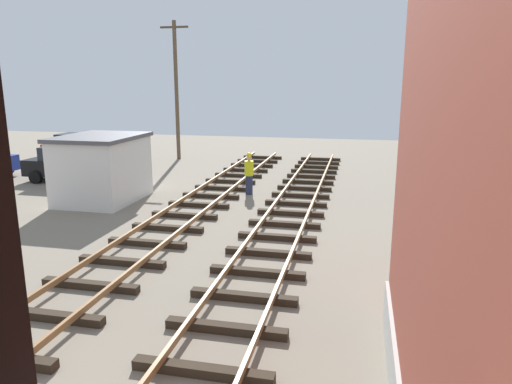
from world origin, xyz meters
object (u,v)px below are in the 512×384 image
(utility_pole_far, at_px, (176,89))
(track_worker_foreground, at_px, (249,174))
(control_hut, at_px, (102,168))
(parked_car_black, at_px, (69,163))
(parked_car_red, at_px, (79,147))

(utility_pole_far, relative_size, track_worker_foreground, 4.59)
(track_worker_foreground, bearing_deg, utility_pole_far, 127.72)
(control_hut, xyz_separation_m, parked_car_black, (-3.79, 3.34, -0.49))
(control_hut, distance_m, track_worker_foreground, 6.24)
(utility_pole_far, bearing_deg, parked_car_red, -157.58)
(control_hut, relative_size, parked_car_red, 0.90)
(parked_car_black, distance_m, track_worker_foreground, 9.54)
(parked_car_red, height_order, track_worker_foreground, track_worker_foreground)
(parked_car_black, relative_size, track_worker_foreground, 2.25)
(control_hut, xyz_separation_m, utility_pole_far, (-1.05, 11.23, 3.10))
(control_hut, xyz_separation_m, track_worker_foreground, (5.71, 2.48, -0.46))
(parked_car_black, xyz_separation_m, parked_car_red, (-2.95, 5.55, 0.00))
(parked_car_red, relative_size, track_worker_foreground, 2.25)
(control_hut, bearing_deg, parked_car_black, 138.65)
(parked_car_red, distance_m, utility_pole_far, 7.12)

